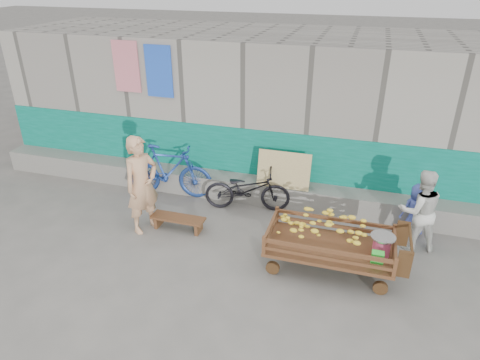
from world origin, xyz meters
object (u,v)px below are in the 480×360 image
(vendor_man, at_px, (142,185))
(banana_cart, at_px, (328,237))
(bicycle_dark, at_px, (247,189))
(bench, at_px, (178,220))
(child, at_px, (415,210))
(bicycle_blue, at_px, (169,171))
(woman, at_px, (419,211))

(vendor_man, bearing_deg, banana_cart, -67.55)
(bicycle_dark, bearing_deg, banana_cart, -142.18)
(bicycle_dark, bearing_deg, vendor_man, 116.29)
(banana_cart, relative_size, vendor_man, 1.18)
(bench, height_order, child, child)
(bicycle_dark, bearing_deg, bicycle_blue, 75.33)
(vendor_man, bearing_deg, bicycle_blue, 32.51)
(vendor_man, relative_size, bicycle_blue, 0.97)
(woman, bearing_deg, bicycle_blue, -22.25)
(child, relative_size, bicycle_dark, 0.60)
(vendor_man, xyz_separation_m, bicycle_dark, (1.53, 1.19, -0.45))
(banana_cart, relative_size, bicycle_blue, 1.15)
(vendor_man, bearing_deg, bicycle_dark, -25.56)
(vendor_man, distance_m, bicycle_blue, 1.33)
(woman, xyz_separation_m, bicycle_blue, (-4.66, 0.51, -0.17))
(woman, height_order, bicycle_dark, woman)
(child, bearing_deg, woman, 69.31)
(bicycle_blue, bearing_deg, banana_cart, -119.24)
(woman, relative_size, child, 1.47)
(banana_cart, bearing_deg, bench, 171.71)
(vendor_man, bearing_deg, bench, -47.62)
(bicycle_dark, bearing_deg, child, -101.89)
(banana_cart, xyz_separation_m, child, (1.33, 1.41, -0.11))
(bicycle_dark, height_order, bicycle_blue, bicycle_blue)
(bench, bearing_deg, child, 14.44)
(banana_cart, xyz_separation_m, bicycle_blue, (-3.33, 1.51, -0.05))
(banana_cart, xyz_separation_m, bicycle_dark, (-1.66, 1.42, -0.17))
(bench, xyz_separation_m, vendor_man, (-0.55, -0.16, 0.70))
(bicycle_dark, bearing_deg, bench, 124.97)
(child, xyz_separation_m, bicycle_blue, (-4.66, 0.10, 0.06))
(bench, height_order, bicycle_blue, bicycle_blue)
(vendor_man, distance_m, woman, 4.60)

